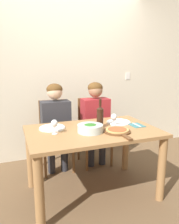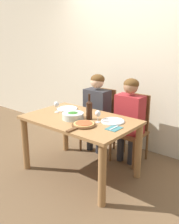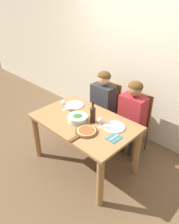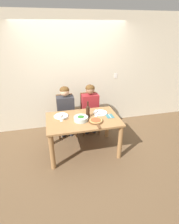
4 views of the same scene
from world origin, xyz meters
name	(u,v)px [view 3 (image 3 of 4)]	position (x,y,z in m)	size (l,w,h in m)	color
ground_plane	(85,162)	(0.00, 0.00, 0.00)	(40.00, 40.00, 0.00)	brown
back_wall	(139,58)	(0.00, 1.21, 1.35)	(10.00, 0.06, 2.70)	beige
dining_table	(84,129)	(0.00, 0.00, 0.62)	(1.40, 0.88, 0.76)	#9E7042
chair_left	(106,109)	(-0.26, 0.79, 0.50)	(0.42, 0.42, 0.96)	brown
chair_right	(135,122)	(0.31, 0.79, 0.50)	(0.42, 0.42, 0.96)	brown
person_woman	(102,100)	(-0.26, 0.68, 0.72)	(0.47, 0.51, 1.21)	#28282D
person_man	(132,113)	(0.31, 0.68, 0.72)	(0.47, 0.51, 1.21)	#28282D
wine_bottle	(93,114)	(0.11, 0.05, 0.89)	(0.08, 0.08, 0.32)	black
broccoli_bowl	(78,118)	(-0.05, -0.07, 0.80)	(0.27, 0.27, 0.09)	silver
dinner_plate_left	(75,105)	(-0.40, 0.20, 0.77)	(0.29, 0.29, 0.02)	white
dinner_plate_right	(114,127)	(0.40, 0.15, 0.77)	(0.29, 0.29, 0.02)	white
pizza_on_board	(86,131)	(0.21, -0.18, 0.77)	(0.28, 0.42, 0.04)	brown
wine_glass_left	(64,104)	(-0.42, 0.00, 0.86)	(0.07, 0.07, 0.15)	silver
wine_glass_right	(100,121)	(0.27, 0.03, 0.86)	(0.07, 0.07, 0.15)	silver
fork_on_napkin	(114,138)	(0.54, -0.03, 0.76)	(0.14, 0.18, 0.01)	#387075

